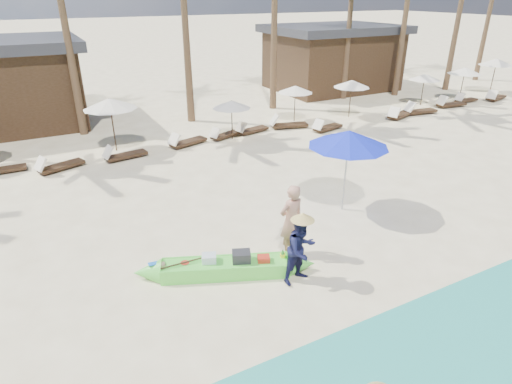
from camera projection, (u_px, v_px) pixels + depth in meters
ground at (298, 262)px, 11.12m from camera, size 240.00×240.00×0.00m
green_canoe at (226, 267)px, 10.55m from camera, size 4.75×2.20×0.64m
tourist at (291, 221)px, 11.09m from camera, size 0.78×0.56×2.00m
vendor_green at (301, 250)px, 10.09m from camera, size 0.94×0.79×1.73m
blue_umbrella at (349, 139)px, 12.81m from camera, size 2.45×2.45×2.64m
lounger_4_left at (0, 169)px, 16.47m from camera, size 1.67×0.53×0.57m
lounger_4_right at (58, 166)px, 16.73m from camera, size 1.90×1.13×0.62m
resort_parasol_5 at (110, 104)px, 18.03m from camera, size 2.26×2.26×2.32m
lounger_5_left at (123, 155)px, 17.85m from camera, size 1.85×0.81×0.61m
resort_parasol_6 at (232, 104)px, 19.68m from camera, size 1.80×1.80×1.85m
lounger_6_left at (186, 141)px, 19.40m from camera, size 1.93×1.09×0.63m
lounger_6_right at (224, 135)px, 20.39m from camera, size 1.72×1.01×0.56m
resort_parasol_7 at (295, 89)px, 22.47m from camera, size 1.85×1.85×1.91m
lounger_7_left at (251, 129)px, 21.13m from camera, size 1.82×0.89×0.59m
lounger_7_right at (287, 124)px, 21.89m from camera, size 2.05×1.10×0.67m
resort_parasol_8 at (352, 84)px, 23.22m from camera, size 1.97×1.97×2.03m
lounger_8_left at (326, 127)px, 21.50m from camera, size 1.83×0.90×0.60m
resort_parasol_9 at (425, 77)px, 25.75m from camera, size 1.84×1.84×1.89m
lounger_9_left at (399, 115)px, 23.59m from camera, size 1.98×1.15×0.64m
lounger_9_right at (419, 110)px, 24.39m from camera, size 2.04×0.87×0.67m
resort_parasol_10 at (465, 71)px, 26.67m from camera, size 2.04×2.04×2.10m
lounger_10_left at (450, 104)px, 25.87m from camera, size 1.99×0.82×0.66m
lounger_10_right at (465, 100)px, 26.98m from camera, size 1.69×0.55×0.57m
resort_parasol_11 at (497, 62)px, 28.73m from camera, size 2.24×2.24×2.31m
lounger_11_left at (495, 97)px, 27.49m from camera, size 1.98×1.00×0.65m
pavilion_east at (332, 57)px, 30.08m from camera, size 8.80×6.60×4.30m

